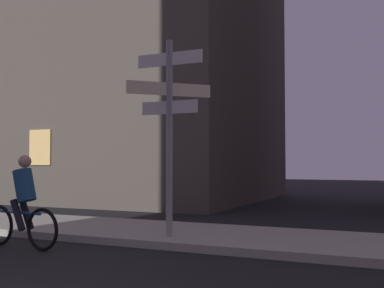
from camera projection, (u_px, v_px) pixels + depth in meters
The scene contains 3 objects.
sidewalk_kerb at pixel (199, 236), 9.03m from camera, with size 40.00×2.59×0.14m, color #9E9991.
signpost at pixel (169, 118), 8.61m from camera, with size 1.32×1.17×3.61m.
cyclist at pixel (22, 205), 8.11m from camera, with size 1.82×0.36×1.61m.
Camera 1 is at (3.64, -2.36, 1.47)m, focal length 43.81 mm.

